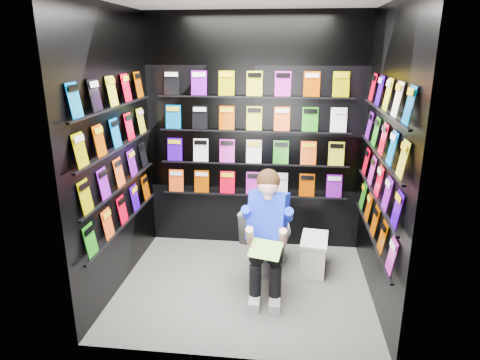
# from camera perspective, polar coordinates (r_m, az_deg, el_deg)

# --- Properties ---
(floor) EXTENTS (2.40, 2.40, 0.00)m
(floor) POSITION_cam_1_polar(r_m,az_deg,el_deg) (4.29, 0.57, -14.04)
(floor) COLOR slate
(floor) RESTS_ON ground
(wall_back) EXTENTS (2.40, 0.04, 2.60)m
(wall_back) POSITION_cam_1_polar(r_m,az_deg,el_deg) (4.75, 1.91, 6.01)
(wall_back) COLOR black
(wall_back) RESTS_ON floor
(wall_front) EXTENTS (2.40, 0.04, 2.60)m
(wall_front) POSITION_cam_1_polar(r_m,az_deg,el_deg) (2.82, -1.53, -1.89)
(wall_front) COLOR black
(wall_front) RESTS_ON floor
(wall_left) EXTENTS (0.04, 2.00, 2.60)m
(wall_left) POSITION_cam_1_polar(r_m,az_deg,el_deg) (4.08, -16.42, 3.42)
(wall_left) COLOR black
(wall_left) RESTS_ON floor
(wall_right) EXTENTS (0.04, 2.00, 2.60)m
(wall_right) POSITION_cam_1_polar(r_m,az_deg,el_deg) (3.84, 18.73, 2.39)
(wall_right) COLOR black
(wall_right) RESTS_ON floor
(comics_back) EXTENTS (2.10, 0.06, 1.37)m
(comics_back) POSITION_cam_1_polar(r_m,az_deg,el_deg) (4.72, 1.88, 6.00)
(comics_back) COLOR red
(comics_back) RESTS_ON wall_back
(comics_left) EXTENTS (0.06, 1.70, 1.37)m
(comics_left) POSITION_cam_1_polar(r_m,az_deg,el_deg) (4.06, -16.04, 3.49)
(comics_left) COLOR red
(comics_left) RESTS_ON wall_left
(comics_right) EXTENTS (0.06, 1.70, 1.37)m
(comics_right) POSITION_cam_1_polar(r_m,az_deg,el_deg) (3.84, 18.30, 2.48)
(comics_right) COLOR red
(comics_right) RESTS_ON wall_right
(toilet) EXTENTS (0.60, 0.83, 0.73)m
(toilet) POSITION_cam_1_polar(r_m,az_deg,el_deg) (4.44, 3.92, -7.52)
(toilet) COLOR white
(toilet) RESTS_ON floor
(longbox) EXTENTS (0.29, 0.46, 0.33)m
(longbox) POSITION_cam_1_polar(r_m,az_deg,el_deg) (4.56, 9.79, -9.87)
(longbox) COLOR white
(longbox) RESTS_ON floor
(longbox_lid) EXTENTS (0.31, 0.49, 0.03)m
(longbox_lid) POSITION_cam_1_polar(r_m,az_deg,el_deg) (4.48, 9.90, -7.81)
(longbox_lid) COLOR white
(longbox_lid) RESTS_ON longbox
(reader) EXTENTS (0.63, 0.78, 1.26)m
(reader) POSITION_cam_1_polar(r_m,az_deg,el_deg) (3.95, 3.75, -4.97)
(reader) COLOR #142EF1
(reader) RESTS_ON toilet
(held_comic) EXTENTS (0.31, 0.23, 0.12)m
(held_comic) POSITION_cam_1_polar(r_m,az_deg,el_deg) (3.69, 3.40, -9.25)
(held_comic) COLOR green
(held_comic) RESTS_ON reader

